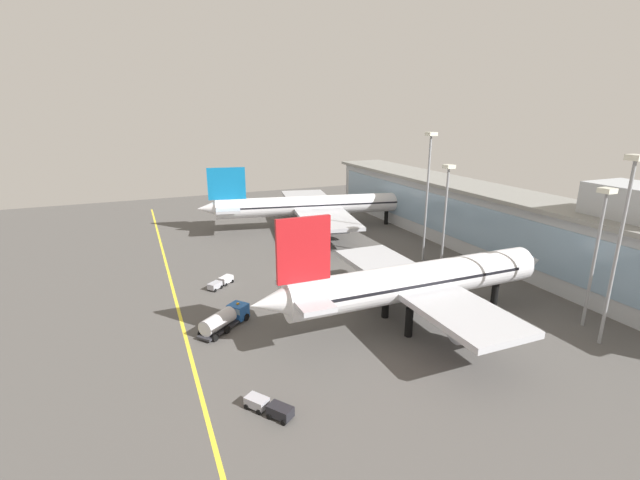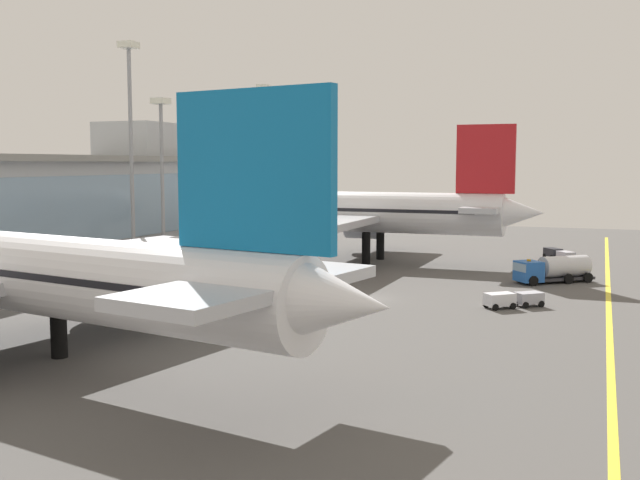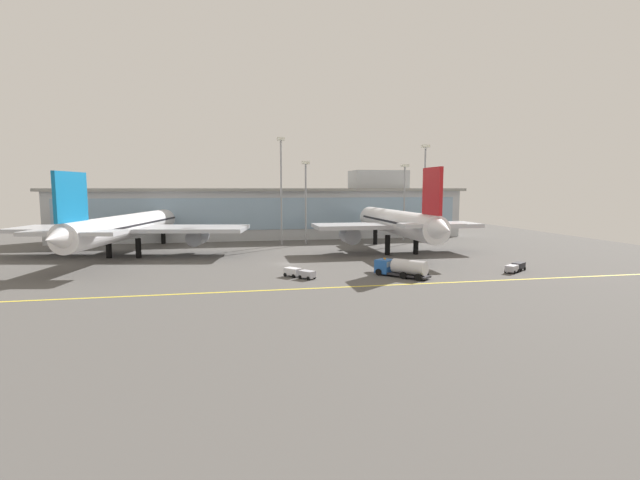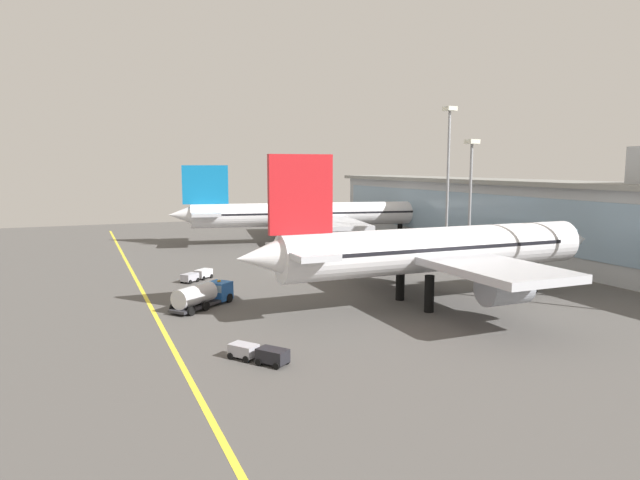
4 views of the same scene
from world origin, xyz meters
name	(u,v)px [view 2 (image 2 of 4)]	position (x,y,z in m)	size (l,w,h in m)	color
ground_plane	(367,298)	(0.00, 0.00, 0.00)	(180.00, 180.00, 0.00)	#514F4C
taxiway_centreline_stripe	(609,315)	(0.00, -22.00, 0.01)	(144.00, 0.50, 0.01)	yellow
terminal_building	(13,210)	(1.59, 44.64, 7.56)	(114.26, 14.00, 19.29)	#ADB2B7
airliner_near_right	(353,213)	(25.70, 9.94, 6.53)	(36.56, 48.89, 17.85)	black
fuel_tanker_truck	(552,269)	(16.38, -16.18, 1.51)	(7.61, 8.53, 2.90)	black
baggage_tug_near	(513,299)	(0.34, -13.83, 0.79)	(4.81, 5.26, 1.40)	black
service_truck_far	(559,254)	(37.24, -15.81, 0.79)	(5.42, 4.56, 1.40)	black
apron_light_mast_west	(131,128)	(2.38, 28.30, 16.97)	(1.80, 1.80, 26.38)	gray
apron_light_mast_centre	(264,142)	(40.75, 29.91, 16.47)	(1.80, 1.80, 25.46)	gray
apron_light_mast_east	(162,157)	(8.49, 28.27, 13.85)	(1.80, 1.80, 20.75)	gray
apron_light_mast_far_east	(236,159)	(36.19, 32.60, 13.71)	(1.80, 1.80, 20.50)	gray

